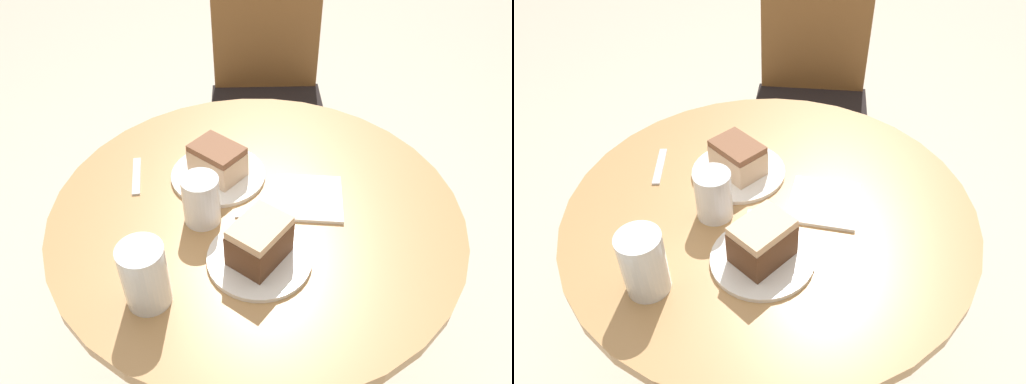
{
  "view_description": "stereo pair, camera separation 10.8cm",
  "coord_description": "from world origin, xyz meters",
  "views": [
    {
      "loc": [
        0.08,
        -0.8,
        1.48
      ],
      "look_at": [
        0.0,
        0.0,
        0.76
      ],
      "focal_mm": 35.0,
      "sensor_mm": 36.0,
      "label": 1
    },
    {
      "loc": [
        0.19,
        -0.79,
        1.48
      ],
      "look_at": [
        0.0,
        0.0,
        0.76
      ],
      "focal_mm": 35.0,
      "sensor_mm": 36.0,
      "label": 2
    }
  ],
  "objects": [
    {
      "name": "plate_near",
      "position": [
        0.02,
        -0.16,
        0.72
      ],
      "size": [
        0.21,
        0.21,
        0.01
      ],
      "color": "white",
      "rests_on": "table"
    },
    {
      "name": "cake_slice_far",
      "position": [
        -0.1,
        0.09,
        0.77
      ],
      "size": [
        0.14,
        0.14,
        0.08
      ],
      "rotation": [
        0.0,
        0.0,
        0.99
      ],
      "color": "beige",
      "rests_on": "plate_far"
    },
    {
      "name": "fork",
      "position": [
        0.03,
        -0.03,
        0.72
      ],
      "size": [
        0.15,
        0.03,
        0.0
      ],
      "rotation": [
        0.0,
        0.0,
        0.08
      ],
      "color": "silver",
      "rests_on": "table"
    },
    {
      "name": "cake_slice_near",
      "position": [
        0.02,
        -0.16,
        0.77
      ],
      "size": [
        0.13,
        0.14,
        0.09
      ],
      "rotation": [
        0.0,
        0.0,
        2.6
      ],
      "color": "brown",
      "rests_on": "plate_near"
    },
    {
      "name": "spoon",
      "position": [
        -0.29,
        0.07,
        0.72
      ],
      "size": [
        0.05,
        0.13,
        0.0
      ],
      "rotation": [
        0.0,
        0.0,
        1.83
      ],
      "color": "silver",
      "rests_on": "table"
    },
    {
      "name": "ground_plane",
      "position": [
        0.0,
        0.0,
        0.0
      ],
      "size": [
        8.0,
        8.0,
        0.0
      ],
      "primitive_type": "plane",
      "color": "beige"
    },
    {
      "name": "napkin_stack",
      "position": [
        0.11,
        0.03,
        0.72
      ],
      "size": [
        0.16,
        0.16,
        0.01
      ],
      "rotation": [
        0.0,
        0.0,
        0.03
      ],
      "color": "white",
      "rests_on": "table"
    },
    {
      "name": "glass_water",
      "position": [
        -0.17,
        -0.27,
        0.78
      ],
      "size": [
        0.08,
        0.08,
        0.14
      ],
      "color": "silver",
      "rests_on": "table"
    },
    {
      "name": "chair",
      "position": [
        -0.04,
        0.84,
        0.47
      ],
      "size": [
        0.48,
        0.49,
        0.87
      ],
      "rotation": [
        0.0,
        0.0,
        0.13
      ],
      "color": "brown",
      "rests_on": "ground_plane"
    },
    {
      "name": "table",
      "position": [
        0.0,
        0.0,
        0.54
      ],
      "size": [
        0.91,
        0.91,
        0.72
      ],
      "color": "tan",
      "rests_on": "ground_plane"
    },
    {
      "name": "glass_lemonade",
      "position": [
        -0.11,
        -0.05,
        0.77
      ],
      "size": [
        0.08,
        0.08,
        0.11
      ],
      "color": "beige",
      "rests_on": "table"
    },
    {
      "name": "plate_far",
      "position": [
        -0.1,
        0.09,
        0.72
      ],
      "size": [
        0.22,
        0.22,
        0.01
      ],
      "color": "white",
      "rests_on": "table"
    }
  ]
}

